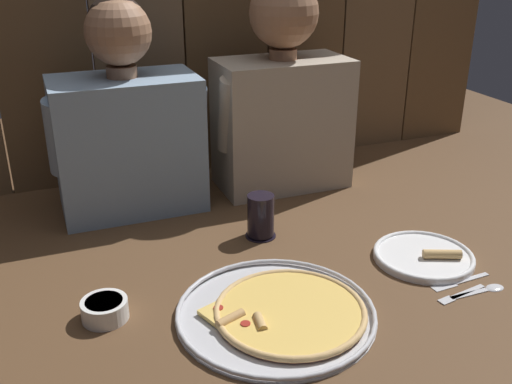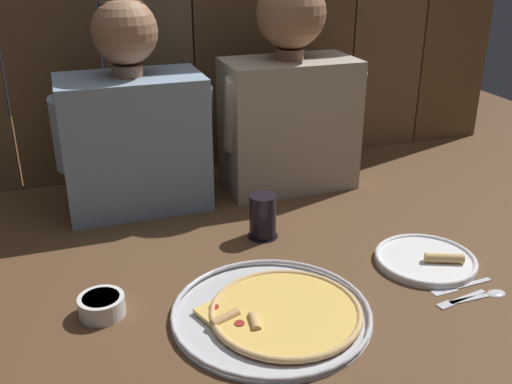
% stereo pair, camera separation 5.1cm
% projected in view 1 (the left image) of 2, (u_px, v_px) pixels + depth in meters
% --- Properties ---
extents(ground_plane, '(3.20, 3.20, 0.00)m').
position_uv_depth(ground_plane, '(280.00, 281.00, 1.31)').
color(ground_plane, brown).
extents(pizza_tray, '(0.41, 0.41, 0.03)m').
position_uv_depth(pizza_tray, '(281.00, 312.00, 1.19)').
color(pizza_tray, silver).
rests_on(pizza_tray, ground).
extents(dinner_plate, '(0.24, 0.24, 0.03)m').
position_uv_depth(dinner_plate, '(424.00, 256.00, 1.40)').
color(dinner_plate, white).
rests_on(dinner_plate, ground).
extents(drinking_glass, '(0.08, 0.08, 0.11)m').
position_uv_depth(drinking_glass, '(261.00, 216.00, 1.49)').
color(drinking_glass, black).
rests_on(drinking_glass, ground).
extents(dipping_bowl, '(0.09, 0.09, 0.04)m').
position_uv_depth(dipping_bowl, '(105.00, 308.00, 1.18)').
color(dipping_bowl, white).
rests_on(dipping_bowl, ground).
extents(table_fork, '(0.13, 0.04, 0.01)m').
position_uv_depth(table_fork, '(460.00, 294.00, 1.26)').
color(table_fork, silver).
rests_on(table_fork, ground).
extents(table_knife, '(0.16, 0.03, 0.01)m').
position_uv_depth(table_knife, '(460.00, 281.00, 1.31)').
color(table_knife, silver).
rests_on(table_knife, ground).
extents(table_spoon, '(0.14, 0.03, 0.01)m').
position_uv_depth(table_spoon, '(487.00, 289.00, 1.28)').
color(table_spoon, silver).
rests_on(table_spoon, ground).
extents(diner_left, '(0.42, 0.23, 0.58)m').
position_uv_depth(diner_left, '(126.00, 122.00, 1.58)').
color(diner_left, '#849EB7').
rests_on(diner_left, ground).
extents(diner_right, '(0.42, 0.21, 0.62)m').
position_uv_depth(diner_right, '(282.00, 93.00, 1.72)').
color(diner_right, '#B2A38E').
rests_on(diner_right, ground).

